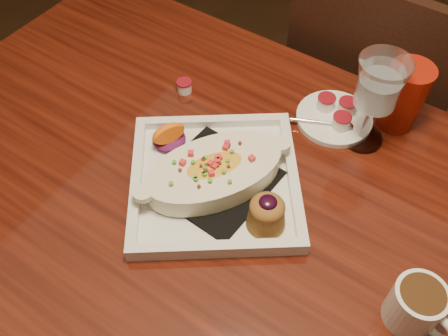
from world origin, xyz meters
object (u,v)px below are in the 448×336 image
Objects in this scene: plate at (218,178)px; red_tumbler at (403,97)px; table at (246,244)px; coffee_mug at (417,306)px; saucer at (334,116)px; chair_far at (365,106)px; goblet at (378,88)px.

red_tumbler is (0.21, 0.34, 0.04)m from plate.
plate is (-0.08, 0.02, 0.13)m from table.
plate is 0.38m from coffee_mug.
saucer is 1.09× the size of red_tumbler.
coffee_mug is (0.30, -0.65, 0.29)m from chair_far.
table is at bearing -93.70° from saucer.
table is 13.72× the size of coffee_mug.
chair_far reaches higher than plate.
table is at bearing -166.11° from coffee_mug.
goblet is (-0.21, 0.30, 0.09)m from coffee_mug.
red_tumbler is (0.12, 0.36, 0.17)m from table.
goblet is 1.27× the size of saucer.
saucer is at bearing -149.11° from red_tumbler.
red_tumbler reaches higher than table.
red_tumbler is at bearing 114.73° from chair_far.
chair_far is 0.67m from plate.
goblet is at bearing 20.26° from plate.
red_tumbler is (0.12, -0.27, 0.31)m from chair_far.
plate is at bearing 164.48° from table.
chair_far is 0.52m from goblet.
plate is 2.15× the size of goblet.
coffee_mug is 0.71× the size of saucer.
goblet reaches higher than coffee_mug.
coffee_mug is at bearing -48.00° from saucer.
goblet is at bearing 72.32° from table.
chair_far is 2.20× the size of plate.
coffee_mug is at bearing -42.22° from plate.
goblet is 0.14m from saucer.
table is at bearing -109.09° from red_tumbler.
saucer is at bearing 149.08° from coffee_mug.
coffee_mug reaches higher than table.
chair_far is at bearing 46.07° from plate.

